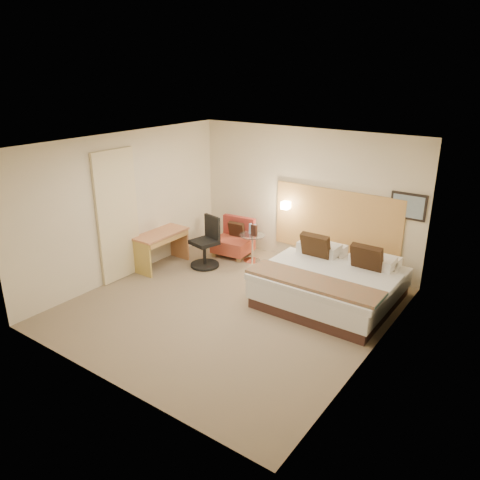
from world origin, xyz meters
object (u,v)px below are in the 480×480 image
Objects in this scene: side_table at (252,247)px; desk at (162,240)px; bed at (331,283)px; lounge_chair at (234,240)px; desk_chair at (207,246)px.

side_table is 0.52× the size of desk.
desk reaches higher than side_table.
lounge_chair is (-2.59, 0.76, -0.03)m from bed.
lounge_chair is 0.83m from desk_chair.
lounge_chair is 0.79× the size of desk_chair.
desk_chair is at bearing 37.23° from desk.
bed is at bearing -16.40° from lounge_chair.
bed reaches higher than lounge_chair.
bed reaches higher than side_table.
lounge_chair reaches higher than desk.
desk_chair reaches higher than desk.
desk_chair reaches higher than lounge_chair.
side_table is at bearing 49.28° from desk_chair.
lounge_chair is at bearing 168.69° from side_table.
bed is 2.17m from side_table.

